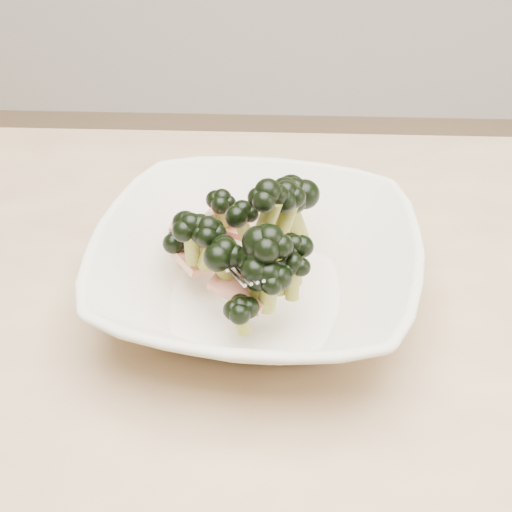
% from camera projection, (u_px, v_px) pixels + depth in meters
% --- Properties ---
extents(dining_table, '(1.20, 0.80, 0.75)m').
position_uv_depth(dining_table, '(319.00, 431.00, 0.66)').
color(dining_table, tan).
rests_on(dining_table, ground).
extents(broccoli_dish, '(0.32, 0.32, 0.13)m').
position_uv_depth(broccoli_dish, '(255.00, 266.00, 0.63)').
color(broccoli_dish, silver).
rests_on(broccoli_dish, dining_table).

